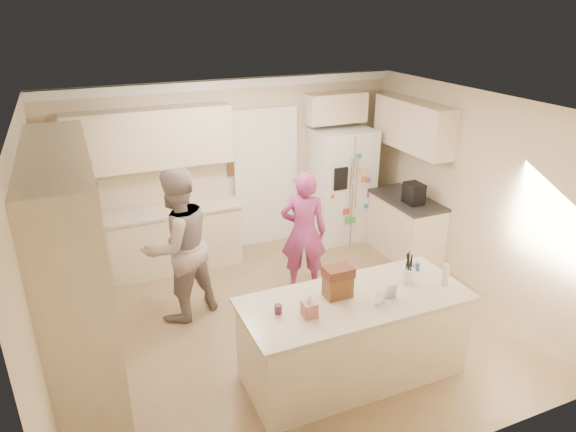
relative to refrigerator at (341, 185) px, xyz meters
name	(u,v)px	position (x,y,z in m)	size (l,w,h in m)	color
floor	(292,323)	(-1.70, -1.94, -0.91)	(5.20, 4.60, 0.02)	#8E6F55
ceiling	(293,107)	(-1.70, -1.94, 1.71)	(5.20, 4.60, 0.02)	white
wall_back	(230,167)	(-1.70, 0.37, 0.40)	(5.20, 0.02, 2.60)	beige
wall_front	(418,340)	(-1.70, -4.25, 0.40)	(5.20, 0.02, 2.60)	beige
wall_left	(36,269)	(-4.31, -1.94, 0.40)	(0.02, 4.60, 2.60)	beige
wall_right	(475,193)	(0.91, -1.94, 0.40)	(0.02, 4.60, 2.60)	beige
crown_back	(228,84)	(-1.70, 0.32, 1.63)	(5.20, 0.08, 0.12)	white
pantry_bank	(73,265)	(-4.00, -1.74, 0.28)	(0.60, 2.60, 2.35)	beige
back_base_cab	(163,240)	(-2.85, 0.06, -0.46)	(2.20, 0.60, 0.88)	beige
back_countertop	(160,211)	(-2.85, 0.05, 0.00)	(2.24, 0.63, 0.04)	beige
back_upper_cab	(150,139)	(-2.85, 0.19, 1.00)	(2.20, 0.35, 0.80)	beige
doorway_opening	(266,179)	(-1.15, 0.34, 0.15)	(0.90, 0.06, 2.10)	black
doorway_casing	(266,180)	(-1.15, 0.31, 0.15)	(1.02, 0.03, 2.22)	white
wall_frame_upper	(232,152)	(-1.68, 0.33, 0.65)	(0.15, 0.02, 0.20)	brown
wall_frame_lower	(233,169)	(-1.68, 0.33, 0.38)	(0.15, 0.02, 0.20)	brown
refrigerator	(341,185)	(0.00, 0.00, 0.00)	(0.90, 0.70, 1.80)	white
fridge_seam	(353,192)	(0.00, -0.35, 0.00)	(0.01, 0.02, 1.78)	gray
fridge_dispenser	(341,179)	(-0.22, -0.37, 0.25)	(0.22, 0.03, 0.35)	black
fridge_handle_l	(351,184)	(-0.05, -0.37, 0.15)	(0.02, 0.02, 0.85)	silver
fridge_handle_r	(356,183)	(0.05, -0.37, 0.15)	(0.02, 0.02, 0.85)	silver
over_fridge_cab	(335,108)	(-0.05, 0.19, 1.20)	(0.95, 0.35, 0.45)	beige
right_base_cab	(405,228)	(0.60, -0.94, -0.46)	(0.60, 1.20, 0.88)	beige
right_countertop	(407,199)	(0.59, -0.94, 0.00)	(0.63, 1.24, 0.04)	#2D2B28
right_upper_cab	(413,126)	(0.72, -0.74, 1.05)	(0.35, 1.50, 0.70)	beige
coffee_maker	(414,193)	(0.55, -1.14, 0.17)	(0.22, 0.28, 0.30)	black
island_base	(353,339)	(-1.50, -3.04, -0.46)	(2.20, 0.90, 0.88)	beige
island_top	(356,300)	(-1.50, -3.04, 0.00)	(2.28, 0.96, 0.05)	beige
utensil_crock	(409,276)	(-0.85, -2.99, 0.10)	(0.13, 0.13, 0.15)	white
tissue_box	(309,309)	(-2.05, -3.14, 0.10)	(0.13, 0.13, 0.14)	#C06B64
tissue_plume	(310,299)	(-2.05, -3.14, 0.20)	(0.08, 0.08, 0.08)	white
dollhouse_body	(338,286)	(-1.65, -2.94, 0.14)	(0.26, 0.18, 0.22)	brown
dollhouse_roof	(338,272)	(-1.65, -2.94, 0.30)	(0.28, 0.20, 0.10)	#592D1E
jam_jar	(278,309)	(-2.30, -2.99, 0.07)	(0.07, 0.07, 0.09)	#59263F
greeting_card_a	(380,298)	(-1.35, -3.24, 0.11)	(0.12, 0.01, 0.16)	white
greeting_card_b	(391,292)	(-1.20, -3.19, 0.11)	(0.12, 0.01, 0.16)	silver
water_bottle	(445,275)	(-0.55, -3.19, 0.14)	(0.07, 0.07, 0.24)	silver
shaker_salt	(412,268)	(-0.68, -2.82, 0.07)	(0.05, 0.05, 0.09)	#465AAB
shaker_pepper	(418,267)	(-0.61, -2.82, 0.07)	(0.05, 0.05, 0.09)	#465AAB
teen_boy	(178,246)	(-2.87, -1.24, 0.05)	(0.92, 0.72, 1.90)	gray
teen_girl	(304,232)	(-1.24, -1.24, -0.07)	(0.60, 0.40, 1.65)	#A33371
fridge_magnets	(353,193)	(0.00, -0.36, 0.00)	(0.76, 0.02, 1.44)	tan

